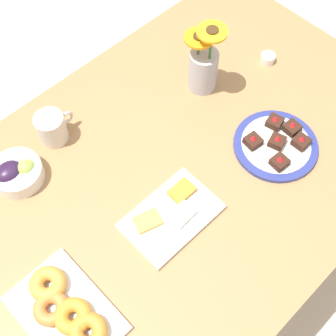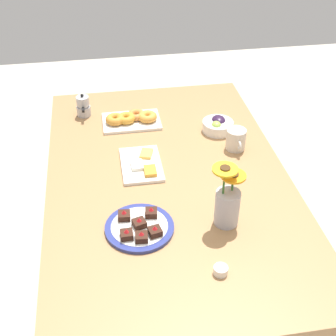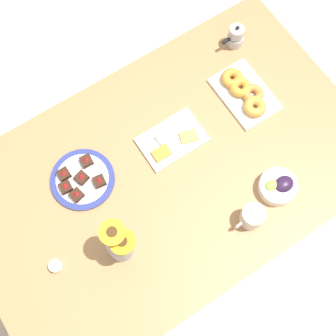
# 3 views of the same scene
# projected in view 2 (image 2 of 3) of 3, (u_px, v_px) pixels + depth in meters

# --- Properties ---
(ground_plane) EXTENTS (6.00, 6.00, 0.00)m
(ground_plane) POSITION_uv_depth(u_px,v_px,m) (168.00, 290.00, 2.39)
(ground_plane) COLOR beige
(dining_table) EXTENTS (1.60, 1.00, 0.74)m
(dining_table) POSITION_uv_depth(u_px,v_px,m) (168.00, 191.00, 2.00)
(dining_table) COLOR #A87A4C
(dining_table) RESTS_ON ground_plane
(coffee_mug) EXTENTS (0.12, 0.09, 0.10)m
(coffee_mug) POSITION_uv_depth(u_px,v_px,m) (236.00, 139.00, 2.09)
(coffee_mug) COLOR beige
(coffee_mug) RESTS_ON dining_table
(grape_bowl) EXTENTS (0.15, 0.15, 0.07)m
(grape_bowl) POSITION_uv_depth(u_px,v_px,m) (218.00, 125.00, 2.22)
(grape_bowl) COLOR white
(grape_bowl) RESTS_ON dining_table
(cheese_platter) EXTENTS (0.26, 0.17, 0.03)m
(cheese_platter) POSITION_uv_depth(u_px,v_px,m) (142.00, 164.00, 2.00)
(cheese_platter) COLOR white
(cheese_platter) RESTS_ON dining_table
(croissant_platter) EXTENTS (0.19, 0.28, 0.05)m
(croissant_platter) POSITION_uv_depth(u_px,v_px,m) (131.00, 119.00, 2.28)
(croissant_platter) COLOR white
(croissant_platter) RESTS_ON dining_table
(jam_cup_honey) EXTENTS (0.05, 0.05, 0.03)m
(jam_cup_honey) POSITION_uv_depth(u_px,v_px,m) (221.00, 270.00, 1.52)
(jam_cup_honey) COLOR white
(jam_cup_honey) RESTS_ON dining_table
(dessert_plate) EXTENTS (0.25, 0.25, 0.05)m
(dessert_plate) POSITION_uv_depth(u_px,v_px,m) (140.00, 227.00, 1.69)
(dessert_plate) COLOR navy
(dessert_plate) RESTS_ON dining_table
(flower_vase) EXTENTS (0.10, 0.13, 0.25)m
(flower_vase) POSITION_uv_depth(u_px,v_px,m) (227.00, 204.00, 1.67)
(flower_vase) COLOR #B2B2BC
(flower_vase) RESTS_ON dining_table
(moka_pot) EXTENTS (0.11, 0.07, 0.12)m
(moka_pot) POSITION_uv_depth(u_px,v_px,m) (83.00, 107.00, 2.33)
(moka_pot) COLOR #B7B7BC
(moka_pot) RESTS_ON dining_table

